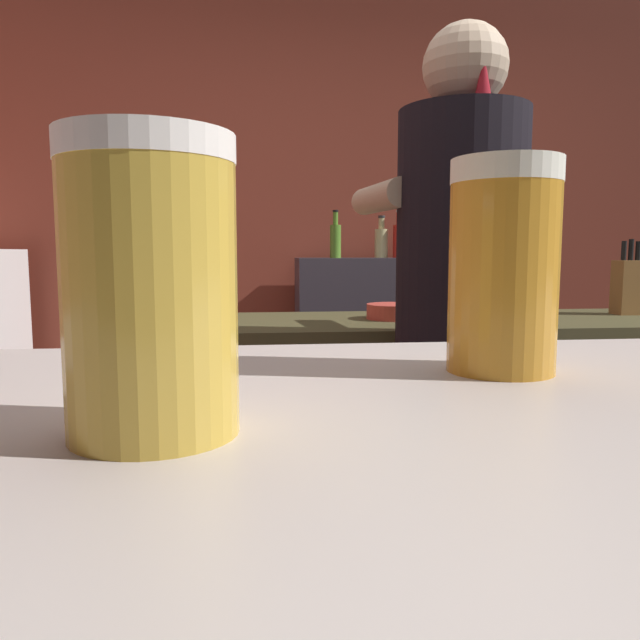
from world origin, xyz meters
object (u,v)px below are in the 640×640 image
at_px(mixing_bowl, 394,311).
at_px(chefs_knife, 498,319).
at_px(knife_block, 629,286).
at_px(bottle_hot_sauce, 335,239).
at_px(pint_glass_near, 503,267).
at_px(pint_glass_far, 151,288).
at_px(bottle_vinegar, 399,239).
at_px(bartender, 460,308).
at_px(bottle_olive_oil, 381,242).

distance_m(mixing_bowl, chefs_knife, 0.35).
height_order(knife_block, bottle_hot_sauce, bottle_hot_sauce).
relative_size(mixing_bowl, pint_glass_near, 1.22).
relative_size(pint_glass_far, bottle_vinegar, 0.54).
height_order(bartender, knife_block, bartender).
bearing_deg(chefs_knife, pint_glass_near, -116.97).
distance_m(bottle_olive_oil, bottle_vinegar, 0.10).
height_order(bartender, pint_glass_far, bartender).
height_order(bartender, pint_glass_near, bartender).
bearing_deg(mixing_bowl, chefs_knife, -10.79).
bearing_deg(bartender, bottle_vinegar, -15.37).
height_order(mixing_bowl, bottle_olive_oil, bottle_olive_oil).
height_order(mixing_bowl, pint_glass_far, pint_glass_far).
distance_m(pint_glass_near, bottle_olive_oil, 2.97).
relative_size(bartender, pint_glass_near, 11.29).
distance_m(bottle_olive_oil, bottle_hot_sauce, 0.30).
distance_m(chefs_knife, bottle_vinegar, 1.39).
bearing_deg(bottle_hot_sauce, mixing_bowl, -88.10).
xyz_separation_m(mixing_bowl, pint_glass_far, (-0.53, -1.73, 0.19)).
distance_m(knife_block, pint_glass_near, 2.05).
bearing_deg(pint_glass_near, mixing_bowl, 79.39).
bearing_deg(bottle_vinegar, chefs_knife, -89.18).
distance_m(chefs_knife, bottle_olive_oil, 1.42).
height_order(bartender, mixing_bowl, bartender).
distance_m(knife_block, mixing_bowl, 0.91).
xyz_separation_m(pint_glass_far, bottle_hot_sauce, (0.49, 2.94, 0.09)).
xyz_separation_m(pint_glass_far, bottle_vinegar, (0.86, 3.02, 0.09)).
height_order(pint_glass_far, bottle_vinegar, bottle_vinegar).
bearing_deg(bartender, mixing_bowl, 1.30).
bearing_deg(pint_glass_far, knife_block, 51.31).
bearing_deg(pint_glass_near, pint_glass_far, -150.63).
bearing_deg(bottle_olive_oil, pint_glass_near, -100.40).
bearing_deg(bartender, bottle_olive_oil, -12.31).
height_order(mixing_bowl, bottle_vinegar, bottle_vinegar).
distance_m(bartender, pint_glass_near, 1.20).
xyz_separation_m(bartender, chefs_knife, (0.28, 0.41, -0.08)).
bearing_deg(pint_glass_far, chefs_knife, 62.18).
xyz_separation_m(knife_block, bottle_hot_sauce, (-0.94, 1.15, 0.19)).
height_order(mixing_bowl, chefs_knife, mixing_bowl).
bearing_deg(knife_block, bottle_vinegar, 115.00).
relative_size(chefs_knife, bottle_vinegar, 0.91).
bearing_deg(knife_block, bottle_olive_oil, 117.91).
bearing_deg(bottle_olive_oil, knife_block, -62.09).
bearing_deg(pint_glass_near, bartender, 71.94).
relative_size(pint_glass_near, pint_glass_far, 1.08).
relative_size(chefs_knife, pint_glass_near, 1.55).
bearing_deg(pint_glass_far, bottle_vinegar, 74.11).
bearing_deg(bottle_hot_sauce, pint_glass_far, -99.49).
xyz_separation_m(bartender, mixing_bowl, (-0.07, 0.47, -0.06)).
bearing_deg(bottle_olive_oil, mixing_bowl, -100.15).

